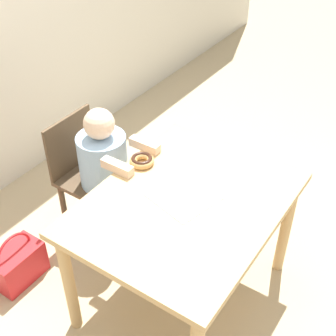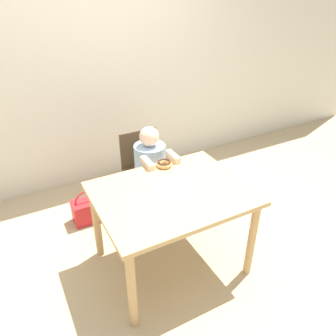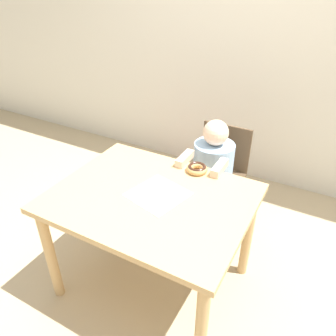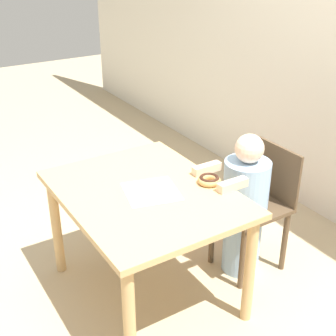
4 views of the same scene
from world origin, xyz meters
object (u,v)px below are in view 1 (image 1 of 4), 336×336
Objects in this scene: child_figure at (106,181)px; donut at (142,160)px; chair at (92,178)px; handbag at (18,264)px.

donut is (-0.00, -0.28, 0.27)m from child_figure.
chair is 0.48m from donut.
donut is at bearing -90.27° from chair.
child_figure is 0.69m from handbag.
handbag is (-0.55, 0.12, -0.32)m from chair.
donut is 0.96m from handbag.
child_figure is 0.38m from donut.
child_figure is (0.00, -0.11, 0.03)m from chair.
handbag is at bearing 137.52° from donut.
chair is at bearing 90.00° from child_figure.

